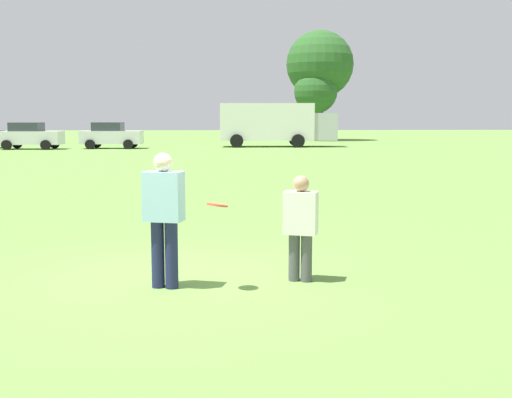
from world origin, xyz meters
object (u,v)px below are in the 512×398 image
object	(u,v)px
player_thrower	(164,212)
frisbee	(217,205)
parked_car_mid_right	(30,136)
player_defender	(301,223)
box_truck	(275,123)
parked_car_near_right	(111,135)

from	to	relation	value
player_thrower	frisbee	world-z (taller)	player_thrower
frisbee	parked_car_mid_right	size ratio (longest dim) A/B	0.06
player_thrower	parked_car_mid_right	distance (m)	38.37
player_defender	box_truck	xyz separation A→B (m)	(2.93, 38.78, 0.96)
parked_car_mid_right	player_defender	bearing A→B (deg)	-68.61
player_thrower	parked_car_mid_right	xyz separation A→B (m)	(-12.35, 36.33, -0.06)
parked_car_near_right	player_defender	bearing A→B (deg)	-76.61
player_thrower	parked_car_near_right	xyz separation A→B (m)	(-6.98, 37.04, -0.06)
parked_car_near_right	box_truck	bearing A→B (deg)	9.56
parked_car_mid_right	player_thrower	bearing A→B (deg)	-71.22
player_defender	parked_car_near_right	size ratio (longest dim) A/B	0.33
parked_car_near_right	parked_car_mid_right	bearing A→B (deg)	-172.40
frisbee	box_truck	size ratio (longest dim) A/B	0.03
player_defender	frisbee	xyz separation A→B (m)	(-1.10, -0.43, 0.31)
player_thrower	box_truck	size ratio (longest dim) A/B	0.20
player_defender	parked_car_near_right	distance (m)	37.84
player_thrower	frisbee	size ratio (longest dim) A/B	6.37
parked_car_mid_right	box_truck	xyz separation A→B (m)	(17.07, 2.69, 0.83)
player_thrower	player_defender	size ratio (longest dim) A/B	1.22
frisbee	player_defender	bearing A→B (deg)	21.24
frisbee	parked_car_mid_right	bearing A→B (deg)	109.64
player_defender	frisbee	world-z (taller)	player_defender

